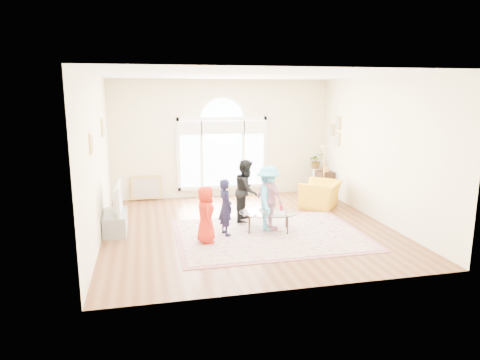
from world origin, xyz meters
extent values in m
plane|color=#572D16|center=(0.00, 0.00, 0.00)|extent=(6.00, 6.00, 0.00)
plane|color=beige|center=(0.00, 3.00, 1.60)|extent=(6.00, 0.00, 6.00)
plane|color=beige|center=(0.00, -3.00, 1.60)|extent=(6.00, 0.00, 6.00)
plane|color=beige|center=(-3.00, 0.00, 1.60)|extent=(0.00, 6.00, 6.00)
plane|color=beige|center=(3.00, 0.00, 1.60)|extent=(0.00, 6.00, 6.00)
plane|color=white|center=(0.00, 0.00, 3.20)|extent=(6.00, 6.00, 0.00)
cube|color=white|center=(0.00, 2.96, 0.25)|extent=(2.50, 0.08, 0.10)
cube|color=white|center=(0.00, 2.96, 2.15)|extent=(2.50, 0.08, 0.10)
cube|color=white|center=(-1.22, 2.96, 1.20)|extent=(0.10, 0.08, 2.00)
cube|color=white|center=(1.22, 2.96, 1.20)|extent=(0.10, 0.08, 2.00)
cube|color=#C6E2FF|center=(-0.90, 2.96, 1.20)|extent=(0.55, 0.02, 1.80)
cube|color=#C6E2FF|center=(0.90, 2.96, 1.20)|extent=(0.55, 0.02, 1.80)
cube|color=#C6E2FF|center=(0.00, 2.96, 1.20)|extent=(1.10, 0.02, 1.80)
cylinder|color=#C6E2FF|center=(0.00, 2.96, 2.10)|extent=(1.20, 0.02, 1.20)
cube|color=white|center=(-0.59, 2.95, 1.20)|extent=(0.07, 0.04, 1.80)
cube|color=white|center=(0.59, 2.95, 1.20)|extent=(0.07, 0.04, 1.80)
cube|color=white|center=(-0.90, 2.88, 1.92)|extent=(0.65, 0.12, 0.35)
cube|color=white|center=(0.00, 2.88, 1.92)|extent=(1.20, 0.12, 0.35)
cube|color=white|center=(0.90, 2.88, 1.92)|extent=(0.65, 0.12, 0.35)
cube|color=tan|center=(-2.98, 1.30, 2.10)|extent=(0.03, 0.34, 0.40)
cube|color=#ADA38E|center=(-2.96, 1.30, 2.10)|extent=(0.01, 0.28, 0.34)
cube|color=tan|center=(-2.98, -0.90, 2.00)|extent=(0.03, 0.30, 0.36)
cube|color=#ADA38E|center=(-2.96, -0.90, 2.00)|extent=(0.01, 0.24, 0.30)
cube|color=tan|center=(2.98, 2.05, 2.05)|extent=(0.03, 0.28, 0.34)
cube|color=#ADA38E|center=(2.96, 2.05, 2.05)|extent=(0.01, 0.22, 0.28)
cube|color=tan|center=(2.98, 2.05, 1.62)|extent=(0.03, 0.28, 0.34)
cube|color=#ADA38E|center=(2.96, 2.05, 1.62)|extent=(0.01, 0.22, 0.28)
cube|color=tan|center=(2.98, 2.40, 1.84)|extent=(0.03, 0.26, 0.32)
cube|color=#ADA38E|center=(2.96, 2.40, 1.84)|extent=(0.01, 0.20, 0.26)
cube|color=#C0B191|center=(0.33, -0.59, 0.01)|extent=(3.60, 2.60, 0.02)
cube|color=#9A5863|center=(0.33, -0.59, 0.01)|extent=(3.80, 2.80, 0.01)
cube|color=gray|center=(-2.75, 0.30, 0.21)|extent=(0.45, 1.00, 0.42)
imported|color=black|center=(-2.75, 0.30, 0.73)|extent=(0.14, 1.07, 0.62)
cube|color=#63CDDE|center=(-2.66, 0.30, 0.73)|extent=(0.02, 0.87, 0.50)
ellipsoid|color=silver|center=(0.36, -0.34, 0.41)|extent=(1.39, 1.08, 0.02)
cylinder|color=black|center=(0.79, -0.23, 0.20)|extent=(0.03, 0.03, 0.40)
cylinder|color=black|center=(0.04, -0.02, 0.20)|extent=(0.03, 0.03, 0.40)
cylinder|color=black|center=(0.68, -0.66, 0.20)|extent=(0.03, 0.03, 0.40)
cylinder|color=black|center=(-0.08, -0.45, 0.20)|extent=(0.03, 0.03, 0.40)
imported|color=#B2A58C|center=(0.21, -0.24, 0.43)|extent=(0.24, 0.31, 0.03)
imported|color=#B2A58C|center=(0.44, -0.45, 0.43)|extent=(0.32, 0.35, 0.02)
cylinder|color=red|center=(0.66, -0.30, 0.48)|extent=(0.07, 0.07, 0.12)
imported|color=gold|center=(2.21, 1.24, 0.33)|extent=(1.32, 1.34, 0.66)
cube|color=black|center=(2.78, 2.33, 0.35)|extent=(0.40, 0.50, 0.70)
cylinder|color=black|center=(2.47, 1.71, 0.01)|extent=(0.20, 0.20, 0.02)
cylinder|color=#C49345|center=(2.47, 1.71, 0.68)|extent=(0.02, 0.02, 1.35)
cone|color=#CCB284|center=(2.47, 1.71, 1.40)|extent=(0.28, 0.28, 0.22)
cylinder|color=white|center=(2.70, 2.78, 0.35)|extent=(0.20, 0.20, 0.70)
imported|color=#33722D|center=(2.70, 2.78, 0.93)|extent=(0.48, 0.44, 0.46)
cube|color=tan|center=(-2.10, 2.90, 0.00)|extent=(0.80, 0.14, 0.62)
imported|color=red|center=(-1.00, -0.74, 0.57)|extent=(0.36, 0.54, 1.10)
imported|color=black|center=(-0.56, -0.39, 0.60)|extent=(0.37, 0.47, 1.15)
imported|color=black|center=(0.08, 0.46, 0.71)|extent=(0.75, 0.83, 1.39)
imported|color=#F1A3C2|center=(0.40, -0.28, 0.67)|extent=(0.57, 0.83, 1.31)
imported|color=#52B5DD|center=(0.38, -0.27, 0.70)|extent=(0.78, 1.00, 1.37)
camera|label=1|loc=(-2.08, -8.56, 2.87)|focal=32.00mm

